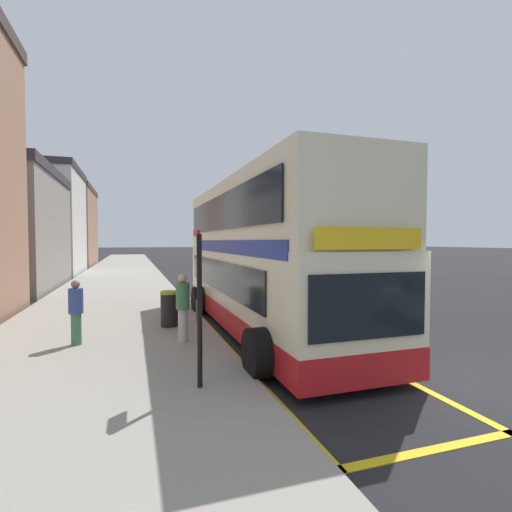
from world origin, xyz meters
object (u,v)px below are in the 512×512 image
Objects in this scene: parked_car_grey_kerbside at (224,259)px; litter_bin at (170,308)px; double_decker_bus at (262,261)px; pedestrian_further_back at (183,305)px; parked_car_silver_across at (213,257)px; pedestrian_waiting_near_sign at (76,310)px; bus_stop_sign at (199,295)px.

parked_car_grey_kerbside is 4.01× the size of litter_bin.
pedestrian_further_back is at bearing -153.94° from double_decker_bus.
pedestrian_waiting_near_sign reaches higher than parked_car_silver_across.
bus_stop_sign is at bearing -101.90° from parked_car_silver_across.
pedestrian_waiting_near_sign is 0.93× the size of pedestrian_further_back.
bus_stop_sign is 3.06m from pedestrian_further_back.
bus_stop_sign is at bearing -91.80° from pedestrian_further_back.
parked_car_grey_kerbside is at bearing -91.68° from parked_car_silver_across.
pedestrian_further_back is (2.51, -0.57, 0.08)m from pedestrian_waiting_near_sign.
parked_car_grey_kerbside is 29.35m from pedestrian_waiting_near_sign.
bus_stop_sign reaches higher than parked_car_silver_across.
parked_car_silver_across is 1.00× the size of parked_car_grey_kerbside.
parked_car_silver_across is (5.33, 32.92, -1.27)m from double_decker_bus.
litter_bin is at bearing 94.55° from pedestrian_further_back.
litter_bin is (2.36, 1.35, -0.33)m from pedestrian_waiting_near_sign.
parked_car_grey_kerbside is at bearing 74.75° from pedestrian_further_back.
pedestrian_waiting_near_sign is at bearing -106.98° from parked_car_silver_across.
parked_car_silver_across and parked_car_grey_kerbside have the same top height.
double_decker_bus is 2.59× the size of parked_car_grey_kerbside.
pedestrian_further_back is at bearing 88.20° from bus_stop_sign.
parked_car_grey_kerbside is at bearing 79.18° from double_decker_bus.
parked_car_silver_across is 2.45× the size of pedestrian_further_back.
parked_car_grey_kerbside is (5.13, 26.86, -1.27)m from double_decker_bus.
pedestrian_waiting_near_sign is at bearing 167.28° from pedestrian_further_back.
pedestrian_waiting_near_sign reaches higher than litter_bin.
pedestrian_waiting_near_sign is (-2.42, 3.55, -0.74)m from bus_stop_sign.
pedestrian_waiting_near_sign is (-10.37, -33.59, 0.20)m from parked_car_silver_across.
double_decker_bus is at bearing 26.06° from pedestrian_further_back.
pedestrian_further_back is at bearing -102.78° from parked_car_silver_across.
litter_bin is (-0.06, 4.89, -1.07)m from bus_stop_sign.
bus_stop_sign is 37.99m from parked_car_silver_across.
bus_stop_sign reaches higher than parked_car_grey_kerbside.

